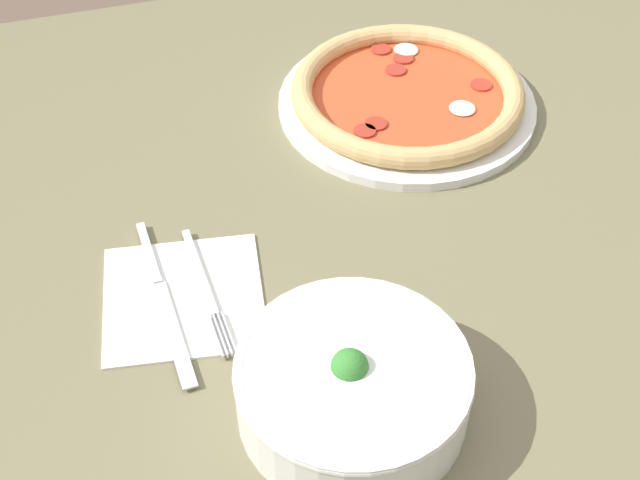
% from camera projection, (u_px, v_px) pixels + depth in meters
% --- Properties ---
extents(dining_table, '(1.28, 0.98, 0.78)m').
position_uv_depth(dining_table, '(394.00, 254.00, 1.06)').
color(dining_table, '#706B4C').
rests_on(dining_table, ground_plane).
extents(pizza, '(0.31, 0.31, 0.04)m').
position_uv_depth(pizza, '(407.00, 96.00, 1.08)').
color(pizza, white).
rests_on(pizza, dining_table).
extents(bowl, '(0.20, 0.20, 0.08)m').
position_uv_depth(bowl, '(352.00, 384.00, 0.76)').
color(bowl, white).
rests_on(bowl, dining_table).
extents(napkin, '(0.18, 0.18, 0.00)m').
position_uv_depth(napkin, '(183.00, 297.00, 0.87)').
color(napkin, white).
rests_on(napkin, dining_table).
extents(fork, '(0.02, 0.17, 0.00)m').
position_uv_depth(fork, '(206.00, 288.00, 0.88)').
color(fork, silver).
rests_on(fork, napkin).
extents(knife, '(0.02, 0.22, 0.01)m').
position_uv_depth(knife, '(161.00, 292.00, 0.87)').
color(knife, silver).
rests_on(knife, napkin).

